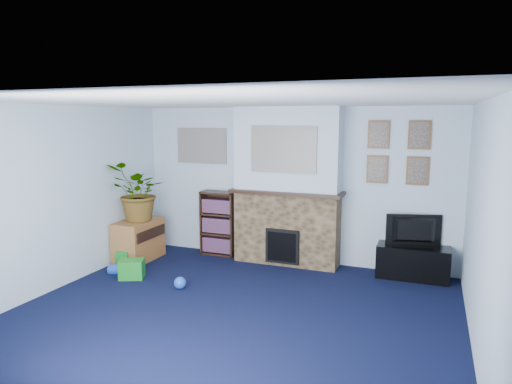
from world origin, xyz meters
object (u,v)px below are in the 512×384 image
at_px(tv_stand, 413,263).
at_px(television, 415,231).
at_px(bookshelf, 219,224).
at_px(sideboard, 139,238).

distance_m(tv_stand, television, 0.46).
distance_m(television, bookshelf, 3.05).
xyz_separation_m(television, bookshelf, (-3.05, 0.06, -0.18)).
xyz_separation_m(tv_stand, television, (0.00, 0.02, 0.46)).
xyz_separation_m(bookshelf, sideboard, (-1.05, -0.75, -0.15)).
distance_m(tv_stand, bookshelf, 3.06).
relative_size(tv_stand, television, 1.29).
bearing_deg(sideboard, bookshelf, 35.41).
bearing_deg(tv_stand, bookshelf, 178.56).
relative_size(television, sideboard, 0.92).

